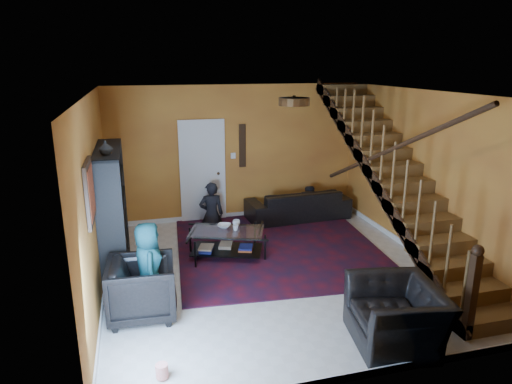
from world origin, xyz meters
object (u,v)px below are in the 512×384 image
armchair_left (143,289)px  coffee_table (227,242)px  sofa (298,204)px  armchair_right (396,315)px  bookshelf (114,214)px

armchair_left → coffee_table: armchair_left is taller
sofa → armchair_right: size_ratio=1.95×
armchair_right → coffee_table: 3.30m
bookshelf → coffee_table: size_ratio=1.42×
bookshelf → armchair_right: 4.34m
bookshelf → armchair_left: bearing=-76.3°
bookshelf → armchair_left: (0.35, -1.46, -0.57)m
sofa → armchair_left: bearing=40.4°
sofa → coffee_table: size_ratio=1.54×
sofa → coffee_table: sofa is taller
sofa → bookshelf: bearing=21.6°
armchair_right → coffee_table: (-1.43, 2.97, -0.09)m
bookshelf → coffee_table: bookshelf is taller
armchair_left → bookshelf: bearing=17.0°
armchair_left → coffee_table: 2.15m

